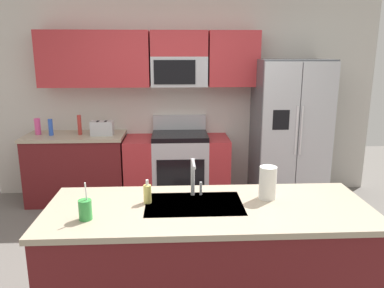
# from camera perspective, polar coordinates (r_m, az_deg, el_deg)

# --- Properties ---
(ground_plane) EXTENTS (9.00, 9.00, 0.00)m
(ground_plane) POSITION_cam_1_polar(r_m,az_deg,el_deg) (3.58, 0.10, -18.93)
(ground_plane) COLOR #66605B
(ground_plane) RESTS_ON ground
(kitchen_wall_unit) EXTENTS (5.20, 0.43, 2.60)m
(kitchen_wall_unit) POSITION_cam_1_polar(r_m,az_deg,el_deg) (5.12, -2.73, 8.55)
(kitchen_wall_unit) COLOR beige
(kitchen_wall_unit) RESTS_ON ground
(back_counter) EXTENTS (1.27, 0.63, 0.90)m
(back_counter) POSITION_cam_1_polar(r_m,az_deg,el_deg) (5.20, -16.98, -3.47)
(back_counter) COLOR maroon
(back_counter) RESTS_ON ground
(range_oven) EXTENTS (1.36, 0.61, 1.10)m
(range_oven) POSITION_cam_1_polar(r_m,az_deg,el_deg) (5.04, -2.24, -3.48)
(range_oven) COLOR #B7BABF
(range_oven) RESTS_ON ground
(refrigerator) EXTENTS (0.90, 0.76, 1.85)m
(refrigerator) POSITION_cam_1_polar(r_m,az_deg,el_deg) (5.08, 14.49, 1.84)
(refrigerator) COLOR #4C4F54
(refrigerator) RESTS_ON ground
(island_counter) EXTENTS (2.24, 0.85, 0.90)m
(island_counter) POSITION_cam_1_polar(r_m,az_deg,el_deg) (2.84, 2.45, -17.72)
(island_counter) COLOR maroon
(island_counter) RESTS_ON ground
(toaster) EXTENTS (0.28, 0.16, 0.18)m
(toaster) POSITION_cam_1_polar(r_m,az_deg,el_deg) (4.94, -13.46, 2.34)
(toaster) COLOR #B7BABF
(toaster) RESTS_ON back_counter
(pepper_mill) EXTENTS (0.05, 0.05, 0.25)m
(pepper_mill) POSITION_cam_1_polar(r_m,az_deg,el_deg) (5.04, -16.67, 2.79)
(pepper_mill) COLOR #B2332D
(pepper_mill) RESTS_ON back_counter
(bottle_pink) EXTENTS (0.07, 0.07, 0.21)m
(bottle_pink) POSITION_cam_1_polar(r_m,az_deg,el_deg) (5.24, -22.34, 2.48)
(bottle_pink) COLOR #EA4C93
(bottle_pink) RESTS_ON back_counter
(bottle_blue) EXTENTS (0.06, 0.06, 0.21)m
(bottle_blue) POSITION_cam_1_polar(r_m,az_deg,el_deg) (5.12, -20.61, 2.39)
(bottle_blue) COLOR blue
(bottle_blue) RESTS_ON back_counter
(sink_faucet) EXTENTS (0.08, 0.21, 0.28)m
(sink_faucet) POSITION_cam_1_polar(r_m,az_deg,el_deg) (2.75, 0.27, -4.66)
(sink_faucet) COLOR #B7BABF
(sink_faucet) RESTS_ON island_counter
(drink_cup_green) EXTENTS (0.08, 0.08, 0.25)m
(drink_cup_green) POSITION_cam_1_polar(r_m,az_deg,el_deg) (2.51, -15.86, -9.53)
(drink_cup_green) COLOR green
(drink_cup_green) RESTS_ON island_counter
(soap_dispenser) EXTENTS (0.06, 0.06, 0.17)m
(soap_dispenser) POSITION_cam_1_polar(r_m,az_deg,el_deg) (2.68, -6.77, -7.46)
(soap_dispenser) COLOR #D8CC66
(soap_dispenser) RESTS_ON island_counter
(paper_towel_roll) EXTENTS (0.12, 0.12, 0.24)m
(paper_towel_roll) POSITION_cam_1_polar(r_m,az_deg,el_deg) (2.78, 11.39, -5.77)
(paper_towel_roll) COLOR white
(paper_towel_roll) RESTS_ON island_counter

